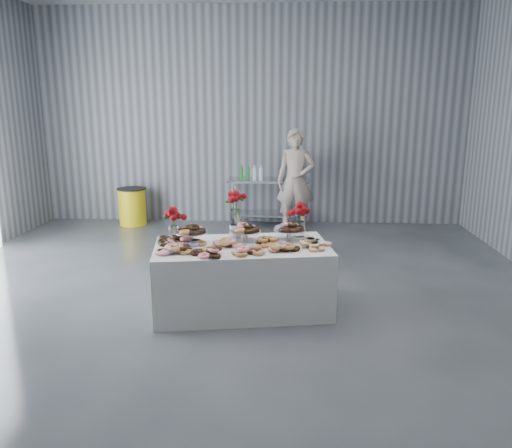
# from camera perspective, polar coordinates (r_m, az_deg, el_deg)

# --- Properties ---
(ground) EXTENTS (9.00, 9.00, 0.00)m
(ground) POSITION_cam_1_polar(r_m,az_deg,el_deg) (5.55, -3.73, -10.51)
(ground) COLOR #35383D
(ground) RESTS_ON ground
(room_walls) EXTENTS (8.04, 9.04, 4.02)m
(room_walls) POSITION_cam_1_polar(r_m,az_deg,el_deg) (5.18, -7.26, 17.66)
(room_walls) COLOR gray
(room_walls) RESTS_ON ground
(display_table) EXTENTS (2.04, 1.30, 0.75)m
(display_table) POSITION_cam_1_polar(r_m,az_deg,el_deg) (5.59, -1.60, -6.14)
(display_table) COLOR white
(display_table) RESTS_ON ground
(prep_table) EXTENTS (1.50, 0.60, 0.90)m
(prep_table) POSITION_cam_1_polar(r_m,az_deg,el_deg) (9.27, 1.47, 3.45)
(prep_table) COLOR silver
(prep_table) RESTS_ON ground
(donut_mounds) EXTENTS (1.91, 1.09, 0.09)m
(donut_mounds) POSITION_cam_1_polar(r_m,az_deg,el_deg) (5.42, -1.67, -2.14)
(donut_mounds) COLOR #C37747
(donut_mounds) RESTS_ON display_table
(cake_stand_left) EXTENTS (0.36, 0.36, 0.17)m
(cake_stand_left) POSITION_cam_1_polar(r_m,az_deg,el_deg) (5.57, -7.40, -0.78)
(cake_stand_left) COLOR silver
(cake_stand_left) RESTS_ON display_table
(cake_stand_mid) EXTENTS (0.36, 0.36, 0.17)m
(cake_stand_mid) POSITION_cam_1_polar(r_m,az_deg,el_deg) (5.59, -1.24, -0.63)
(cake_stand_mid) COLOR silver
(cake_stand_mid) RESTS_ON display_table
(cake_stand_right) EXTENTS (0.36, 0.36, 0.17)m
(cake_stand_right) POSITION_cam_1_polar(r_m,az_deg,el_deg) (5.65, 3.82, -0.49)
(cake_stand_right) COLOR silver
(cake_stand_right) RESTS_ON display_table
(danish_pile) EXTENTS (0.48, 0.48, 0.11)m
(danish_pile) POSITION_cam_1_polar(r_m,az_deg,el_deg) (5.43, 6.43, -2.08)
(danish_pile) COLOR silver
(danish_pile) RESTS_ON display_table
(bouquet_left) EXTENTS (0.26, 0.26, 0.42)m
(bouquet_left) POSITION_cam_1_polar(r_m,az_deg,el_deg) (5.64, -9.46, 0.96)
(bouquet_left) COLOR white
(bouquet_left) RESTS_ON display_table
(bouquet_right) EXTENTS (0.26, 0.26, 0.42)m
(bouquet_right) POSITION_cam_1_polar(r_m,az_deg,el_deg) (5.78, 5.05, 1.42)
(bouquet_right) COLOR white
(bouquet_right) RESTS_ON display_table
(bouquet_center) EXTENTS (0.26, 0.26, 0.57)m
(bouquet_center) POSITION_cam_1_polar(r_m,az_deg,el_deg) (5.72, -2.43, 2.16)
(bouquet_center) COLOR silver
(bouquet_center) RESTS_ON display_table
(water_jug) EXTENTS (0.28, 0.28, 0.55)m
(water_jug) POSITION_cam_1_polar(r_m,az_deg,el_deg) (9.19, 4.63, 6.66)
(water_jug) COLOR #3F74D6
(water_jug) RESTS_ON prep_table
(drink_bottles) EXTENTS (0.54, 0.08, 0.27)m
(drink_bottles) POSITION_cam_1_polar(r_m,az_deg,el_deg) (9.12, -0.55, 5.93)
(drink_bottles) COLOR #268C33
(drink_bottles) RESTS_ON prep_table
(person) EXTENTS (0.72, 0.53, 1.84)m
(person) POSITION_cam_1_polar(r_m,az_deg,el_deg) (8.87, 4.54, 4.90)
(person) COLOR #CC8C93
(person) RESTS_ON ground
(trash_barrel) EXTENTS (0.55, 0.55, 0.70)m
(trash_barrel) POSITION_cam_1_polar(r_m,az_deg,el_deg) (9.75, -13.95, 1.97)
(trash_barrel) COLOR yellow
(trash_barrel) RESTS_ON ground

